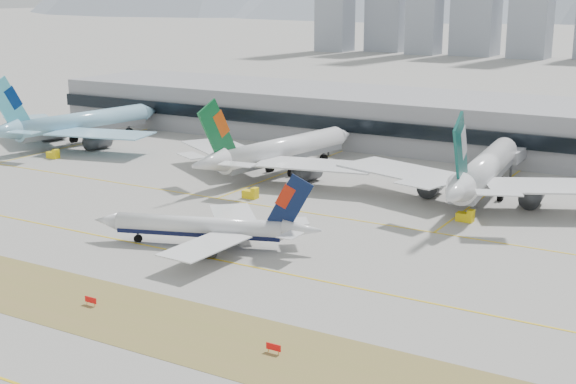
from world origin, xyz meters
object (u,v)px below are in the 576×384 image
Objects in this scene: widebody_korean at (78,124)px; widebody_cathay at (483,172)px; widebody_eva at (278,152)px; terminal at (463,124)px; taxiing_airliner at (207,228)px.

widebody_korean is 127.40m from widebody_cathay.
widebody_cathay is (127.38, -2.53, 0.16)m from widebody_korean.
widebody_eva is 52.92m from widebody_cathay.
widebody_korean reaches higher than widebody_eva.
terminal is (-22.89, 55.21, 1.15)m from widebody_cathay.
terminal is at bearing 17.18° from widebody_cathay.
widebody_korean is at bearing 83.52° from widebody_cathay.
widebody_korean is at bearing -153.24° from terminal.
taxiing_airliner is 114.91m from terminal.
widebody_eva is (74.49, -4.37, -0.26)m from widebody_korean.
widebody_eva is at bearing 86.66° from widebody_cathay.
widebody_korean is (-93.67, 61.65, 2.63)m from taxiing_airliner.
terminal is at bearing -17.90° from widebody_eva.
taxiing_airliner is 0.69× the size of widebody_eva.
terminal reaches higher than taxiing_airliner.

